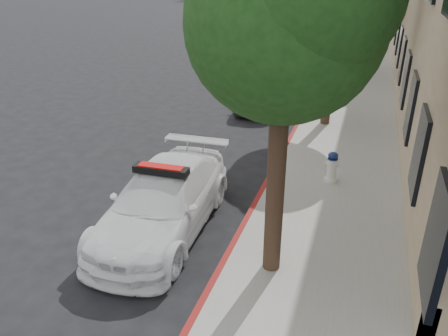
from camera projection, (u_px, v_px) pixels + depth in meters
name	position (u px, v px, depth m)	size (l,w,h in m)	color
ground	(169.00, 196.00, 10.29)	(120.00, 120.00, 0.00)	black
sidewalk	(353.00, 96.00, 17.81)	(3.20, 50.00, 0.15)	gray
curb_strip	(315.00, 93.00, 18.25)	(0.12, 50.00, 0.15)	maroon
tree_near	(287.00, 21.00, 5.91)	(2.92, 2.82, 5.62)	black
police_car	(163.00, 201.00, 8.77)	(1.98, 4.49, 1.43)	white
parked_car_mid	(260.00, 90.00, 16.43)	(1.53, 3.81, 1.30)	black
parked_car_far	(281.00, 58.00, 21.12)	(1.69, 4.85, 1.60)	black
fire_hydrant	(332.00, 167.00, 10.52)	(0.32, 0.29, 0.77)	silver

